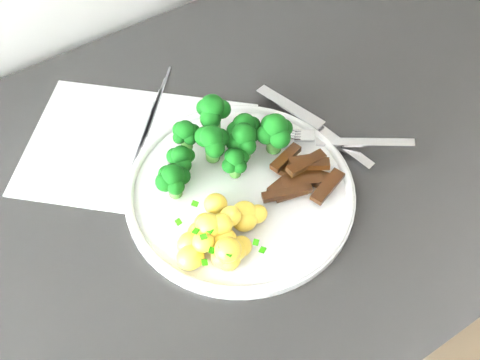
{
  "coord_description": "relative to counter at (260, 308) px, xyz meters",
  "views": [
    {
      "loc": [
        -0.31,
        1.29,
        1.52
      ],
      "look_at": [
        -0.08,
        1.63,
        0.96
      ],
      "focal_mm": 44.62,
      "sensor_mm": 36.0,
      "label": 1
    }
  ],
  "objects": [
    {
      "name": "recipe_paper",
      "position": [
        -0.13,
        0.1,
        0.47
      ],
      "size": [
        0.34,
        0.34,
        0.0
      ],
      "color": "white",
      "rests_on": "counter"
    },
    {
      "name": "broccoli",
      "position": [
        -0.05,
        0.02,
        0.51
      ],
      "size": [
        0.18,
        0.11,
        0.07
      ],
      "color": "#326220",
      "rests_on": "plate"
    },
    {
      "name": "counter",
      "position": [
        0.0,
        0.0,
        0.0
      ],
      "size": [
        2.48,
        0.62,
        0.93
      ],
      "color": "black",
      "rests_on": "ground"
    },
    {
      "name": "plate",
      "position": [
        -0.07,
        -0.03,
        0.47
      ],
      "size": [
        0.28,
        0.28,
        0.02
      ],
      "color": "white",
      "rests_on": "counter"
    },
    {
      "name": "potatoes",
      "position": [
        -0.12,
        -0.08,
        0.49
      ],
      "size": [
        0.12,
        0.11,
        0.04
      ],
      "color": "#FCD158",
      "rests_on": "plate"
    },
    {
      "name": "beef_strips",
      "position": [
        0.0,
        -0.06,
        0.48
      ],
      "size": [
        0.1,
        0.09,
        0.03
      ],
      "color": "black",
      "rests_on": "plate"
    },
    {
      "name": "knife",
      "position": [
        0.08,
        -0.02,
        0.47
      ],
      "size": [
        0.06,
        0.19,
        0.02
      ],
      "color": "silver",
      "rests_on": "plate"
    },
    {
      "name": "fork",
      "position": [
        0.08,
        -0.05,
        0.48
      ],
      "size": [
        0.15,
        0.13,
        0.02
      ],
      "color": "silver",
      "rests_on": "plate"
    }
  ]
}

